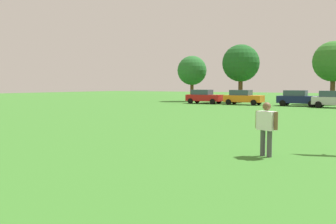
{
  "coord_description": "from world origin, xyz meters",
  "views": [
    {
      "loc": [
        9.84,
        -0.04,
        2.26
      ],
      "look_at": [
        4.12,
        9.32,
        1.47
      ],
      "focal_mm": 40.25,
      "sensor_mm": 36.0,
      "label": 1
    }
  ],
  "objects_px": {
    "adult_bystander": "(266,124)",
    "tree_center": "(333,62)",
    "parked_car_orange_1": "(243,97)",
    "tree_left": "(241,63)",
    "tree_far_left": "(192,71)",
    "parked_car_red_0": "(204,97)",
    "parked_car_navy_2": "(298,98)",
    "parked_car_silver_3": "(335,99)"
  },
  "relations": [
    {
      "from": "parked_car_navy_2",
      "to": "parked_car_silver_3",
      "type": "relative_size",
      "value": 1.0
    },
    {
      "from": "parked_car_silver_3",
      "to": "tree_center",
      "type": "relative_size",
      "value": 0.59
    },
    {
      "from": "parked_car_orange_1",
      "to": "parked_car_silver_3",
      "type": "height_order",
      "value": "same"
    },
    {
      "from": "parked_car_navy_2",
      "to": "tree_center",
      "type": "bearing_deg",
      "value": 67.83
    },
    {
      "from": "parked_car_navy_2",
      "to": "tree_center",
      "type": "distance_m",
      "value": 7.9
    },
    {
      "from": "parked_car_silver_3",
      "to": "tree_left",
      "type": "xyz_separation_m",
      "value": [
        -12.09,
        6.25,
        4.16
      ]
    },
    {
      "from": "adult_bystander",
      "to": "parked_car_orange_1",
      "type": "distance_m",
      "value": 31.39
    },
    {
      "from": "adult_bystander",
      "to": "tree_center",
      "type": "relative_size",
      "value": 0.23
    },
    {
      "from": "parked_car_orange_1",
      "to": "tree_left",
      "type": "height_order",
      "value": "tree_left"
    },
    {
      "from": "parked_car_silver_3",
      "to": "tree_far_left",
      "type": "height_order",
      "value": "tree_far_left"
    },
    {
      "from": "parked_car_red_0",
      "to": "tree_left",
      "type": "xyz_separation_m",
      "value": [
        2.56,
        5.42,
        4.16
      ]
    },
    {
      "from": "parked_car_orange_1",
      "to": "tree_center",
      "type": "height_order",
      "value": "tree_center"
    },
    {
      "from": "tree_center",
      "to": "parked_car_silver_3",
      "type": "bearing_deg",
      "value": -80.48
    },
    {
      "from": "adult_bystander",
      "to": "parked_car_silver_3",
      "type": "relative_size",
      "value": 0.4
    },
    {
      "from": "tree_far_left",
      "to": "tree_center",
      "type": "xyz_separation_m",
      "value": [
        17.66,
        1.76,
        0.75
      ]
    },
    {
      "from": "tree_left",
      "to": "tree_center",
      "type": "height_order",
      "value": "tree_left"
    },
    {
      "from": "adult_bystander",
      "to": "parked_car_navy_2",
      "type": "distance_m",
      "value": 30.29
    },
    {
      "from": "parked_car_silver_3",
      "to": "tree_far_left",
      "type": "bearing_deg",
      "value": 162.87
    },
    {
      "from": "tree_far_left",
      "to": "tree_left",
      "type": "distance_m",
      "value": 6.9
    },
    {
      "from": "parked_car_navy_2",
      "to": "parked_car_silver_3",
      "type": "height_order",
      "value": "same"
    },
    {
      "from": "adult_bystander",
      "to": "parked_car_navy_2",
      "type": "relative_size",
      "value": 0.4
    },
    {
      "from": "tree_left",
      "to": "parked_car_orange_1",
      "type": "bearing_deg",
      "value": -66.64
    },
    {
      "from": "adult_bystander",
      "to": "tree_far_left",
      "type": "relative_size",
      "value": 0.28
    },
    {
      "from": "parked_car_red_0",
      "to": "tree_left",
      "type": "height_order",
      "value": "tree_left"
    },
    {
      "from": "parked_car_navy_2",
      "to": "tree_far_left",
      "type": "xyz_separation_m",
      "value": [
        -15.11,
        4.49,
        3.35
      ]
    },
    {
      "from": "parked_car_red_0",
      "to": "tree_center",
      "type": "relative_size",
      "value": 0.59
    },
    {
      "from": "tree_far_left",
      "to": "tree_left",
      "type": "bearing_deg",
      "value": 3.52
    },
    {
      "from": "adult_bystander",
      "to": "parked_car_orange_1",
      "type": "xyz_separation_m",
      "value": [
        -11.47,
        29.22,
        -0.16
      ]
    },
    {
      "from": "parked_car_orange_1",
      "to": "tree_left",
      "type": "distance_m",
      "value": 7.26
    },
    {
      "from": "parked_car_red_0",
      "to": "tree_left",
      "type": "distance_m",
      "value": 7.3
    },
    {
      "from": "parked_car_orange_1",
      "to": "tree_left",
      "type": "relative_size",
      "value": 0.58
    },
    {
      "from": "tree_left",
      "to": "parked_car_red_0",
      "type": "bearing_deg",
      "value": -115.31
    },
    {
      "from": "parked_car_red_0",
      "to": "tree_far_left",
      "type": "xyz_separation_m",
      "value": [
        -4.28,
        5.0,
        3.35
      ]
    },
    {
      "from": "tree_far_left",
      "to": "tree_left",
      "type": "height_order",
      "value": "tree_left"
    },
    {
      "from": "parked_car_navy_2",
      "to": "tree_far_left",
      "type": "relative_size",
      "value": 0.69
    },
    {
      "from": "adult_bystander",
      "to": "parked_car_orange_1",
      "type": "relative_size",
      "value": 0.4
    },
    {
      "from": "parked_car_silver_3",
      "to": "parked_car_navy_2",
      "type": "bearing_deg",
      "value": 160.63
    },
    {
      "from": "parked_car_navy_2",
      "to": "parked_car_silver_3",
      "type": "bearing_deg",
      "value": -19.37
    },
    {
      "from": "parked_car_navy_2",
      "to": "tree_far_left",
      "type": "height_order",
      "value": "tree_far_left"
    },
    {
      "from": "tree_left",
      "to": "tree_center",
      "type": "bearing_deg",
      "value": 7.06
    },
    {
      "from": "parked_car_orange_1",
      "to": "parked_car_navy_2",
      "type": "height_order",
      "value": "same"
    },
    {
      "from": "parked_car_silver_3",
      "to": "parked_car_red_0",
      "type": "bearing_deg",
      "value": 176.76
    }
  ]
}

